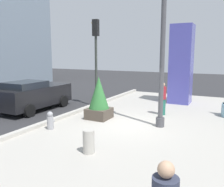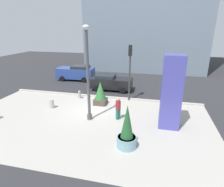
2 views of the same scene
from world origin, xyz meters
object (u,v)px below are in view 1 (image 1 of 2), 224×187
object	(u,v)px
fire_hydrant	(50,121)
traffic_light_far_side	(96,49)
pedestrian_on_sidewalk	(162,97)
concrete_bollard	(89,142)
art_pillar_blue	(181,65)
car_intersection	(34,95)
potted_plant_curbside	(99,99)
lamp_post	(162,51)

from	to	relation	value
fire_hydrant	traffic_light_far_side	bearing A→B (deg)	6.50
pedestrian_on_sidewalk	concrete_bollard	bearing A→B (deg)	172.64
fire_hydrant	art_pillar_blue	bearing A→B (deg)	-24.61
concrete_bollard	traffic_light_far_side	distance (m)	7.34
fire_hydrant	concrete_bollard	world-z (taller)	same
concrete_bollard	fire_hydrant	bearing A→B (deg)	63.62
concrete_bollard	car_intersection	size ratio (longest dim) A/B	0.18
potted_plant_curbside	traffic_light_far_side	world-z (taller)	traffic_light_far_side
fire_hydrant	traffic_light_far_side	size ratio (longest dim) A/B	0.15
art_pillar_blue	fire_hydrant	bearing A→B (deg)	155.39
potted_plant_curbside	pedestrian_on_sidewalk	distance (m)	3.22
lamp_post	traffic_light_far_side	distance (m)	4.94
concrete_bollard	pedestrian_on_sidewalk	world-z (taller)	pedestrian_on_sidewalk
potted_plant_curbside	traffic_light_far_side	bearing A→B (deg)	33.17
traffic_light_far_side	lamp_post	bearing A→B (deg)	-116.47
art_pillar_blue	traffic_light_far_side	size ratio (longest dim) A/B	0.97
art_pillar_blue	potted_plant_curbside	size ratio (longest dim) A/B	2.38
concrete_bollard	traffic_light_far_side	world-z (taller)	traffic_light_far_side
car_intersection	art_pillar_blue	bearing A→B (deg)	-50.26
fire_hydrant	concrete_bollard	xyz separation A→B (m)	(-1.34, -2.69, 0.01)
art_pillar_blue	potted_plant_curbside	xyz separation A→B (m)	(-5.53, 2.65, -1.44)
lamp_post	fire_hydrant	distance (m)	5.35
car_intersection	pedestrian_on_sidewalk	bearing A→B (deg)	-72.19
potted_plant_curbside	pedestrian_on_sidewalk	world-z (taller)	potted_plant_curbside
art_pillar_blue	concrete_bollard	xyz separation A→B (m)	(-9.19, 0.91, -2.02)
concrete_bollard	traffic_light_far_side	xyz separation A→B (m)	(5.91, 3.21, 2.94)
potted_plant_curbside	fire_hydrant	size ratio (longest dim) A/B	2.68
traffic_light_far_side	concrete_bollard	bearing A→B (deg)	-151.48
art_pillar_blue	concrete_bollard	size ratio (longest dim) A/B	6.39
lamp_post	traffic_light_far_side	bearing A→B (deg)	63.53
concrete_bollard	car_intersection	bearing A→B (deg)	58.11
traffic_light_far_side	pedestrian_on_sidewalk	xyz separation A→B (m)	(-0.20, -3.95, -2.39)
lamp_post	art_pillar_blue	world-z (taller)	lamp_post
concrete_bollard	traffic_light_far_side	bearing A→B (deg)	28.52
art_pillar_blue	pedestrian_on_sidewalk	distance (m)	3.78
art_pillar_blue	traffic_light_far_side	bearing A→B (deg)	128.50
potted_plant_curbside	fire_hydrant	distance (m)	2.58
car_intersection	lamp_post	bearing A→B (deg)	-89.18
concrete_bollard	potted_plant_curbside	bearing A→B (deg)	25.42
traffic_light_far_side	pedestrian_on_sidewalk	distance (m)	4.62
concrete_bollard	car_intersection	distance (m)	6.85
concrete_bollard	pedestrian_on_sidewalk	bearing A→B (deg)	-7.36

